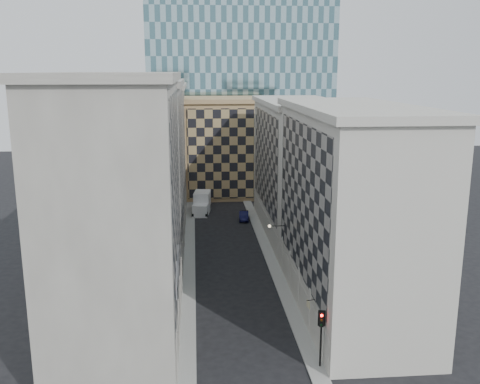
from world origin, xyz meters
TOP-DOWN VIEW (x-y plane):
  - sidewalk_west at (-5.25, 30.00)m, footprint 1.50×100.00m
  - sidewalk_east at (5.25, 30.00)m, footprint 1.50×100.00m
  - bldg_left_a at (-10.88, 11.00)m, footprint 10.80×22.80m
  - bldg_left_b at (-10.88, 33.00)m, footprint 10.80×22.80m
  - bldg_left_c at (-10.88, 55.00)m, footprint 10.80×22.80m
  - bldg_right_a at (10.88, 15.00)m, footprint 10.80×26.80m
  - bldg_right_b at (10.89, 42.00)m, footprint 10.80×28.80m
  - tan_block at (2.00, 67.90)m, footprint 16.80×14.80m
  - church_tower at (0.00, 82.00)m, footprint 7.20×7.20m
  - flagpoles_left at (-5.90, 6.00)m, footprint 0.10×6.33m
  - bracket_lamp at (4.38, 24.00)m, footprint 1.98×0.36m
  - traffic_light at (5.63, 3.86)m, footprint 0.60×0.58m
  - box_truck at (-3.27, 53.70)m, footprint 3.39×6.70m
  - dark_car at (3.50, 48.59)m, footprint 1.84×4.39m
  - shop_sign at (5.42, 7.81)m, footprint 0.76×0.67m

SIDE VIEW (x-z plane):
  - sidewalk_west at x=-5.25m, z-range 0.00..0.15m
  - sidewalk_east at x=5.25m, z-range 0.00..0.15m
  - dark_car at x=3.50m, z-range 0.00..1.41m
  - box_truck at x=-3.27m, z-range -0.23..3.30m
  - traffic_light at x=5.63m, z-range 1.20..6.04m
  - shop_sign at x=5.42m, z-range 3.46..4.21m
  - bracket_lamp at x=4.38m, z-range 6.02..6.38m
  - flagpoles_left at x=-5.90m, z-range 6.83..9.17m
  - tan_block at x=2.00m, z-range 0.04..18.84m
  - bldg_right_b at x=10.89m, z-range 0.00..19.70m
  - bldg_right_a at x=10.88m, z-range -0.03..20.67m
  - bldg_left_c at x=-10.88m, z-range -0.02..21.68m
  - bldg_left_b at x=-10.88m, z-range -0.03..22.67m
  - bldg_left_a at x=-10.88m, z-range -0.03..23.67m
  - church_tower at x=0.00m, z-range 1.20..52.70m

